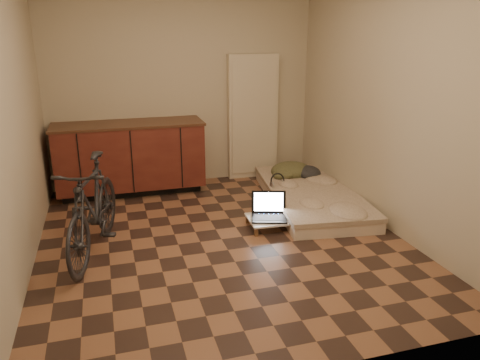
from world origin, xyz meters
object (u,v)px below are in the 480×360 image
object	(u,v)px
bicycle	(92,203)
lap_desk	(278,218)
futon	(311,196)
laptop	(269,213)

from	to	relation	value
bicycle	lap_desk	size ratio (longest dim) A/B	2.36
futon	lap_desk	world-z (taller)	futon
lap_desk	laptop	size ratio (longest dim) A/B	1.48
laptop	lap_desk	bearing A→B (deg)	-0.01
lap_desk	bicycle	bearing A→B (deg)	-174.28
bicycle	futon	bearing A→B (deg)	30.27
bicycle	laptop	xyz separation A→B (m)	(1.76, 0.12, -0.35)
bicycle	lap_desk	xyz separation A→B (m)	(1.86, 0.09, -0.41)
futon	laptop	size ratio (longest dim) A/B	4.86
futon	laptop	distance (m)	0.92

